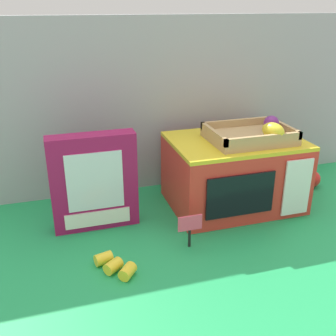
{
  "coord_description": "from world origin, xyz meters",
  "views": [
    {
      "loc": [
        -0.36,
        -1.11,
        0.64
      ],
      "look_at": [
        -0.03,
        -0.01,
        0.16
      ],
      "focal_mm": 42.47,
      "sensor_mm": 36.0,
      "label": 1
    }
  ],
  "objects_px": {
    "loose_toy_apple": "(312,179)",
    "toy_microwave": "(234,173)",
    "food_groups_crate": "(253,134)",
    "price_sign": "(190,226)",
    "cookie_set_box": "(94,182)",
    "loose_toy_banana": "(115,265)"
  },
  "relations": [
    {
      "from": "toy_microwave",
      "to": "cookie_set_box",
      "type": "bearing_deg",
      "value": -178.76
    },
    {
      "from": "food_groups_crate",
      "to": "loose_toy_banana",
      "type": "relative_size",
      "value": 2.12
    },
    {
      "from": "food_groups_crate",
      "to": "cookie_set_box",
      "type": "distance_m",
      "value": 0.52
    },
    {
      "from": "food_groups_crate",
      "to": "loose_toy_apple",
      "type": "height_order",
      "value": "food_groups_crate"
    },
    {
      "from": "food_groups_crate",
      "to": "loose_toy_apple",
      "type": "relative_size",
      "value": 3.99
    },
    {
      "from": "loose_toy_apple",
      "to": "toy_microwave",
      "type": "bearing_deg",
      "value": -173.47
    },
    {
      "from": "food_groups_crate",
      "to": "loose_toy_apple",
      "type": "bearing_deg",
      "value": 12.4
    },
    {
      "from": "toy_microwave",
      "to": "loose_toy_banana",
      "type": "relative_size",
      "value": 3.48
    },
    {
      "from": "food_groups_crate",
      "to": "price_sign",
      "type": "bearing_deg",
      "value": -147.09
    },
    {
      "from": "food_groups_crate",
      "to": "loose_toy_apple",
      "type": "xyz_separation_m",
      "value": [
        0.3,
        0.07,
        -0.22
      ]
    },
    {
      "from": "cookie_set_box",
      "to": "loose_toy_apple",
      "type": "height_order",
      "value": "cookie_set_box"
    },
    {
      "from": "cookie_set_box",
      "to": "price_sign",
      "type": "height_order",
      "value": "cookie_set_box"
    },
    {
      "from": "cookie_set_box",
      "to": "loose_toy_apple",
      "type": "distance_m",
      "value": 0.82
    },
    {
      "from": "cookie_set_box",
      "to": "price_sign",
      "type": "distance_m",
      "value": 0.32
    },
    {
      "from": "food_groups_crate",
      "to": "toy_microwave",
      "type": "bearing_deg",
      "value": 150.07
    },
    {
      "from": "price_sign",
      "to": "loose_toy_banana",
      "type": "height_order",
      "value": "price_sign"
    },
    {
      "from": "toy_microwave",
      "to": "price_sign",
      "type": "height_order",
      "value": "toy_microwave"
    },
    {
      "from": "toy_microwave",
      "to": "loose_toy_banana",
      "type": "height_order",
      "value": "toy_microwave"
    },
    {
      "from": "loose_toy_apple",
      "to": "price_sign",
      "type": "bearing_deg",
      "value": -156.98
    },
    {
      "from": "toy_microwave",
      "to": "price_sign",
      "type": "relative_size",
      "value": 4.22
    },
    {
      "from": "price_sign",
      "to": "loose_toy_banana",
      "type": "distance_m",
      "value": 0.23
    },
    {
      "from": "toy_microwave",
      "to": "loose_toy_apple",
      "type": "bearing_deg",
      "value": 6.53
    }
  ]
}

